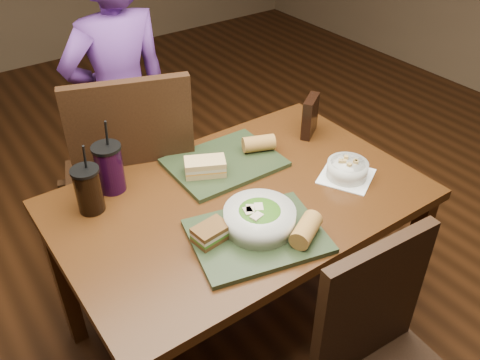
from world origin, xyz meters
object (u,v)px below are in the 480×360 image
object	(u,v)px
tray_far	(224,163)
chip_bag	(310,116)
baguette_far	(259,143)
baguette_near	(306,230)
salad_bowl	(260,217)
soup_bowl	(347,169)
dining_table	(240,215)
sandwich_near	(211,233)
chair_far	(127,177)
cup_cola	(89,190)
cup_berry	(110,168)
tray_near	(257,236)
sandwich_far	(205,167)
diner	(122,103)

from	to	relation	value
tray_far	chip_bag	size ratio (longest dim) A/B	2.47
baguette_far	baguette_near	bearing A→B (deg)	-111.04
salad_bowl	soup_bowl	bearing A→B (deg)	6.64
dining_table	sandwich_near	xyz separation A→B (m)	(-0.22, -0.15, 0.13)
chair_far	cup_cola	size ratio (longest dim) A/B	4.19
cup_berry	chip_bag	size ratio (longest dim) A/B	1.67
soup_bowl	baguette_near	bearing A→B (deg)	-153.74
chair_far	tray_near	xyz separation A→B (m)	(0.12, -0.75, 0.15)
baguette_near	baguette_far	bearing A→B (deg)	68.96
baguette_far	dining_table	bearing A→B (deg)	-140.55
tray_near	chair_far	bearing A→B (deg)	99.24
baguette_far	chip_bag	size ratio (longest dim) A/B	0.75
tray_far	sandwich_far	bearing A→B (deg)	-164.53
tray_near	baguette_far	bearing A→B (deg)	52.33
tray_far	cup_berry	world-z (taller)	cup_berry
tray_far	baguette_far	distance (m)	0.16
dining_table	chair_far	size ratio (longest dim) A/B	1.19
sandwich_near	sandwich_far	xyz separation A→B (m)	(0.18, 0.32, 0.00)
tray_near	salad_bowl	world-z (taller)	salad_bowl
sandwich_near	baguette_near	distance (m)	0.30
tray_near	sandwich_near	world-z (taller)	sandwich_near
sandwich_near	baguette_far	distance (m)	0.55
chair_far	diner	distance (m)	0.46
chair_far	chip_bag	size ratio (longest dim) A/B	6.44
sandwich_near	chip_bag	bearing A→B (deg)	25.18
chair_far	tray_near	distance (m)	0.78
baguette_near	cup_cola	distance (m)	0.74
sandwich_far	chip_bag	xyz separation A→B (m)	(0.53, 0.02, 0.04)
cup_berry	sandwich_near	bearing A→B (deg)	-73.52
dining_table	diner	bearing A→B (deg)	91.76
diner	soup_bowl	size ratio (longest dim) A/B	5.82
tray_far	soup_bowl	world-z (taller)	soup_bowl
baguette_near	diner	bearing A→B (deg)	92.63
tray_far	soup_bowl	xyz separation A→B (m)	(0.33, -0.34, 0.03)
chair_far	dining_table	bearing A→B (deg)	-68.80
sandwich_far	baguette_near	world-z (taller)	baguette_near
chair_far	salad_bowl	distance (m)	0.77
diner	sandwich_near	bearing A→B (deg)	79.24
tray_near	tray_far	world-z (taller)	same
tray_far	chip_bag	bearing A→B (deg)	-1.73
cup_cola	sandwich_far	bearing A→B (deg)	-8.80
diner	chip_bag	size ratio (longest dim) A/B	8.63
soup_bowl	baguette_far	distance (m)	0.37
dining_table	baguette_far	bearing A→B (deg)	39.45
chair_far	sandwich_far	bearing A→B (deg)	-65.31
cup_cola	chip_bag	xyz separation A→B (m)	(0.96, -0.05, -0.00)
diner	cup_cola	xyz separation A→B (m)	(-0.43, -0.71, 0.10)
sandwich_far	cup_cola	distance (m)	0.43
tray_near	soup_bowl	world-z (taller)	soup_bowl
sandwich_far	baguette_near	bearing A→B (deg)	-82.04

